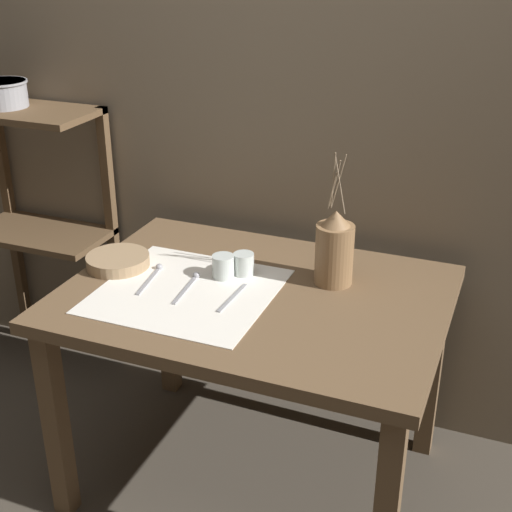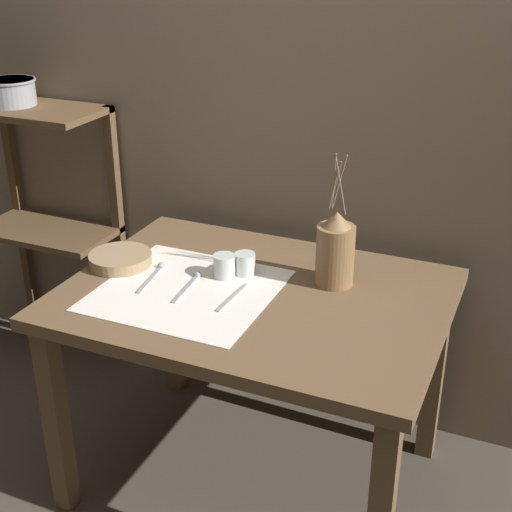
{
  "view_description": "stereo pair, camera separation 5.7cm",
  "coord_description": "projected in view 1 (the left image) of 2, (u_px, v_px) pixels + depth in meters",
  "views": [
    {
      "loc": [
        0.7,
        -1.75,
        1.71
      ],
      "look_at": [
        0.0,
        0.0,
        0.83
      ],
      "focal_mm": 50.0,
      "sensor_mm": 36.0,
      "label": 1
    },
    {
      "loc": [
        0.75,
        -1.73,
        1.71
      ],
      "look_at": [
        0.0,
        0.0,
        0.83
      ],
      "focal_mm": 50.0,
      "sensor_mm": 36.0,
      "label": 2
    }
  ],
  "objects": [
    {
      "name": "ground_plane",
      "position": [
        255.0,
        476.0,
        2.43
      ],
      "size": [
        12.0,
        12.0,
        0.0
      ],
      "primitive_type": "plane",
      "color": "#473F35"
    },
    {
      "name": "stone_wall_back",
      "position": [
        313.0,
        93.0,
        2.37
      ],
      "size": [
        7.0,
        0.06,
        2.4
      ],
      "color": "#7A6B56",
      "rests_on": "ground_plane"
    },
    {
      "name": "wooden_table",
      "position": [
        255.0,
        319.0,
        2.17
      ],
      "size": [
        1.13,
        0.84,
        0.71
      ],
      "color": "brown",
      "rests_on": "ground_plane"
    },
    {
      "name": "wooden_shelf_unit",
      "position": [
        41.0,
        192.0,
        2.76
      ],
      "size": [
        0.53,
        0.29,
        1.1
      ],
      "color": "brown",
      "rests_on": "ground_plane"
    },
    {
      "name": "linen_cloth",
      "position": [
        187.0,
        291.0,
        2.13
      ],
      "size": [
        0.51,
        0.5,
        0.0
      ],
      "color": "white",
      "rests_on": "wooden_table"
    },
    {
      "name": "pitcher_with_flowers",
      "position": [
        334.0,
        250.0,
        2.14
      ],
      "size": [
        0.12,
        0.12,
        0.42
      ],
      "color": "olive",
      "rests_on": "wooden_table"
    },
    {
      "name": "wooden_bowl",
      "position": [
        118.0,
        261.0,
        2.28
      ],
      "size": [
        0.2,
        0.2,
        0.04
      ],
      "color": "#9E7F5B",
      "rests_on": "wooden_table"
    },
    {
      "name": "glass_tumbler_near",
      "position": [
        223.0,
        266.0,
        2.2
      ],
      "size": [
        0.07,
        0.07,
        0.07
      ],
      "color": "silver",
      "rests_on": "wooden_table"
    },
    {
      "name": "glass_tumbler_far",
      "position": [
        244.0,
        264.0,
        2.22
      ],
      "size": [
        0.07,
        0.07,
        0.07
      ],
      "color": "silver",
      "rests_on": "wooden_table"
    },
    {
      "name": "spoon_outer",
      "position": [
        155.0,
        272.0,
        2.23
      ],
      "size": [
        0.05,
        0.2,
        0.02
      ],
      "color": "#939399",
      "rests_on": "wooden_table"
    },
    {
      "name": "spoon_inner",
      "position": [
        192.0,
        281.0,
        2.18
      ],
      "size": [
        0.04,
        0.2,
        0.02
      ],
      "color": "#939399",
      "rests_on": "wooden_table"
    },
    {
      "name": "fork_inner",
      "position": [
        232.0,
        298.0,
        2.09
      ],
      "size": [
        0.02,
        0.19,
        0.0
      ],
      "color": "#939399",
      "rests_on": "wooden_table"
    },
    {
      "name": "metal_pot_large",
      "position": [
        2.0,
        93.0,
        2.6
      ],
      "size": [
        0.19,
        0.19,
        0.1
      ],
      "color": "#939399",
      "rests_on": "wooden_shelf_unit"
    }
  ]
}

